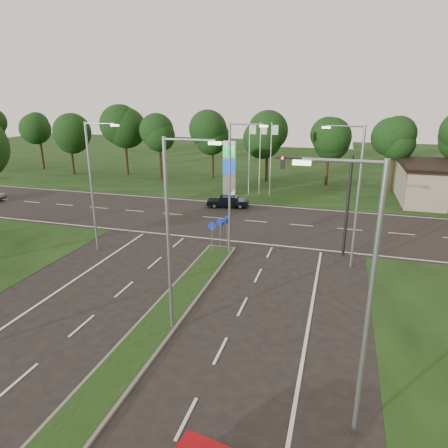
# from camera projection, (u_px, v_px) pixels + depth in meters

# --- Properties ---
(ground) EXTENTS (160.00, 160.00, 0.00)m
(ground) POSITION_uv_depth(u_px,v_px,m) (81.00, 418.00, 13.73)
(ground) COLOR black
(ground) RESTS_ON ground
(verge_far) EXTENTS (160.00, 50.00, 0.02)m
(verge_far) POSITION_uv_depth(u_px,v_px,m) (290.00, 166.00, 63.98)
(verge_far) COLOR black
(verge_far) RESTS_ON ground
(cross_road) EXTENTS (160.00, 12.00, 0.02)m
(cross_road) POSITION_uv_depth(u_px,v_px,m) (245.00, 220.00, 35.66)
(cross_road) COLOR black
(cross_road) RESTS_ON ground
(median_kerb) EXTENTS (2.00, 26.00, 0.12)m
(median_kerb) POSITION_uv_depth(u_px,v_px,m) (137.00, 349.00, 17.37)
(median_kerb) COLOR slate
(median_kerb) RESTS_ON ground
(streetlight_median_near) EXTENTS (2.53, 0.22, 9.00)m
(streetlight_median_near) POSITION_uv_depth(u_px,v_px,m) (172.00, 228.00, 17.40)
(streetlight_median_near) COLOR gray
(streetlight_median_near) RESTS_ON ground
(streetlight_median_far) EXTENTS (2.53, 0.22, 9.00)m
(streetlight_median_far) POSITION_uv_depth(u_px,v_px,m) (232.00, 183.00, 26.54)
(streetlight_median_far) COLOR gray
(streetlight_median_far) RESTS_ON ground
(streetlight_left_far) EXTENTS (2.53, 0.22, 9.00)m
(streetlight_left_far) POSITION_uv_depth(u_px,v_px,m) (93.00, 181.00, 27.22)
(streetlight_left_far) COLOR gray
(streetlight_left_far) RESTS_ON ground
(streetlight_right_far) EXTENTS (2.53, 0.22, 9.00)m
(streetlight_right_far) POSITION_uv_depth(u_px,v_px,m) (355.00, 190.00, 24.43)
(streetlight_right_far) COLOR gray
(streetlight_right_far) RESTS_ON ground
(streetlight_right_near) EXTENTS (2.53, 0.22, 9.00)m
(streetlight_right_near) POSITION_uv_depth(u_px,v_px,m) (363.00, 293.00, 11.64)
(streetlight_right_near) COLOR gray
(streetlight_right_near) RESTS_ON ground
(traffic_signal) EXTENTS (5.10, 0.42, 7.00)m
(traffic_signal) POSITION_uv_depth(u_px,v_px,m) (329.00, 189.00, 26.82)
(traffic_signal) COLOR black
(traffic_signal) RESTS_ON ground
(median_signs) EXTENTS (1.16, 1.76, 2.38)m
(median_signs) POSITION_uv_depth(u_px,v_px,m) (220.00, 228.00, 28.19)
(median_signs) COLOR gray
(median_signs) RESTS_ON ground
(gas_pylon) EXTENTS (5.80, 1.26, 8.00)m
(gas_pylon) POSITION_uv_depth(u_px,v_px,m) (231.00, 167.00, 43.98)
(gas_pylon) COLOR silver
(gas_pylon) RESTS_ON ground
(treeline_far) EXTENTS (6.00, 6.00, 9.90)m
(treeline_far) POSITION_uv_depth(u_px,v_px,m) (278.00, 129.00, 48.11)
(treeline_far) COLOR black
(treeline_far) RESTS_ON ground
(navy_sedan) EXTENTS (4.26, 2.37, 1.11)m
(navy_sedan) POSITION_uv_depth(u_px,v_px,m) (228.00, 201.00, 39.87)
(navy_sedan) COLOR black
(navy_sedan) RESTS_ON ground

